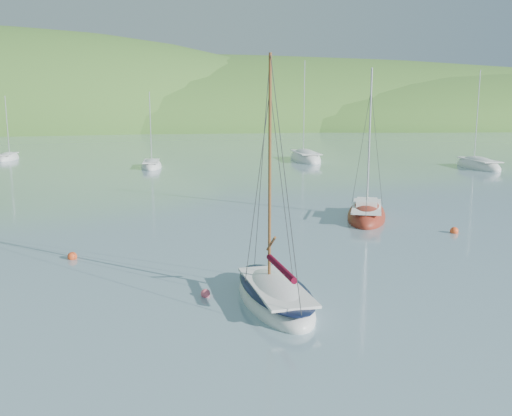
{
  "coord_description": "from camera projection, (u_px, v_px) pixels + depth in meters",
  "views": [
    {
      "loc": [
        -2.5,
        -19.17,
        7.66
      ],
      "look_at": [
        1.6,
        8.0,
        2.47
      ],
      "focal_mm": 40.0,
      "sensor_mm": 36.0,
      "label": 1
    }
  ],
  "objects": [
    {
      "name": "ground",
      "position": [
        245.0,
        318.0,
        20.41
      ],
      "size": [
        700.0,
        700.0,
        0.0
      ],
      "primitive_type": "plane",
      "color": "gray",
      "rests_on": "ground"
    },
    {
      "name": "distant_sloop_c",
      "position": [
        8.0,
        158.0,
        75.25
      ],
      "size": [
        2.31,
        6.34,
        9.02
      ],
      "rotation": [
        0.0,
        0.0,
        -0.01
      ],
      "color": "white",
      "rests_on": "ground"
    },
    {
      "name": "distant_sloop_b",
      "position": [
        305.0,
        159.0,
        73.81
      ],
      "size": [
        3.53,
        9.74,
        13.84
      ],
      "rotation": [
        0.0,
        0.0,
        -0.01
      ],
      "color": "white",
      "rests_on": "ground"
    },
    {
      "name": "distant_sloop_d",
      "position": [
        478.0,
        166.0,
        65.78
      ],
      "size": [
        3.2,
        8.55,
        12.11
      ],
      "rotation": [
        0.0,
        0.0,
        -0.03
      ],
      "color": "white",
      "rests_on": "ground"
    },
    {
      "name": "distant_sloop_a",
      "position": [
        151.0,
        166.0,
        66.14
      ],
      "size": [
        2.43,
        6.64,
        9.43
      ],
      "rotation": [
        0.0,
        0.0,
        -0.02
      ],
      "color": "white",
      "rests_on": "ground"
    },
    {
      "name": "sloop_red",
      "position": [
        366.0,
        215.0,
        37.59
      ],
      "size": [
        4.8,
        7.57,
        10.6
      ],
      "rotation": [
        0.0,
        0.0,
        -0.36
      ],
      "color": "maroon",
      "rests_on": "ground"
    },
    {
      "name": "mooring_buoys",
      "position": [
        280.0,
        259.0,
        27.61
      ],
      "size": [
        21.78,
        12.97,
        0.48
      ],
      "color": "gold",
      "rests_on": "ground"
    },
    {
      "name": "shoreline_hills",
      "position": [
        147.0,
        124.0,
        186.53
      ],
      "size": [
        690.0,
        135.0,
        56.0
      ],
      "color": "#36702A",
      "rests_on": "ground"
    },
    {
      "name": "daysailer_white",
      "position": [
        275.0,
        297.0,
        21.96
      ],
      "size": [
        3.06,
        6.78,
        10.1
      ],
      "rotation": [
        0.0,
        0.0,
        0.1
      ],
      "color": "white",
      "rests_on": "ground"
    }
  ]
}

